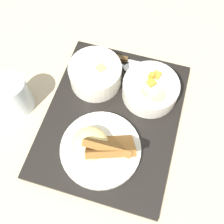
{
  "coord_description": "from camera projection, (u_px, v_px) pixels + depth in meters",
  "views": [
    {
      "loc": [
        0.28,
        0.07,
        0.64
      ],
      "look_at": [
        0.0,
        0.0,
        0.04
      ],
      "focal_mm": 45.0,
      "sensor_mm": 36.0,
      "label": 1
    }
  ],
  "objects": [
    {
      "name": "glass_water",
      "position": [
        16.0,
        96.0,
        0.68
      ],
      "size": [
        0.07,
        0.07,
        0.1
      ],
      "color": "silver",
      "rests_on": "ground_plane"
    },
    {
      "name": "spoon",
      "position": [
        126.0,
        67.0,
        0.75
      ],
      "size": [
        0.04,
        0.16,
        0.01
      ],
      "rotation": [
        0.0,
        0.0,
        1.55
      ],
      "color": "silver",
      "rests_on": "serving_tray"
    },
    {
      "name": "ground_plane",
      "position": [
        112.0,
        119.0,
        0.7
      ],
      "size": [
        4.0,
        4.0,
        0.0
      ],
      "primitive_type": "plane",
      "color": "tan"
    },
    {
      "name": "knife",
      "position": [
        119.0,
        58.0,
        0.76
      ],
      "size": [
        0.02,
        0.18,
        0.01
      ],
      "rotation": [
        0.0,
        0.0,
        1.53
      ],
      "color": "silver",
      "rests_on": "serving_tray"
    },
    {
      "name": "bowl_soup",
      "position": [
        95.0,
        74.0,
        0.71
      ],
      "size": [
        0.13,
        0.13,
        0.06
      ],
      "color": "silver",
      "rests_on": "serving_tray"
    },
    {
      "name": "bowl_salad",
      "position": [
        151.0,
        89.0,
        0.69
      ],
      "size": [
        0.14,
        0.14,
        0.06
      ],
      "color": "silver",
      "rests_on": "serving_tray"
    },
    {
      "name": "serving_tray",
      "position": [
        112.0,
        118.0,
        0.7
      ],
      "size": [
        0.42,
        0.34,
        0.01
      ],
      "color": "black",
      "rests_on": "ground_plane"
    },
    {
      "name": "plate_main",
      "position": [
        101.0,
        147.0,
        0.63
      ],
      "size": [
        0.19,
        0.19,
        0.1
      ],
      "color": "silver",
      "rests_on": "serving_tray"
    }
  ]
}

